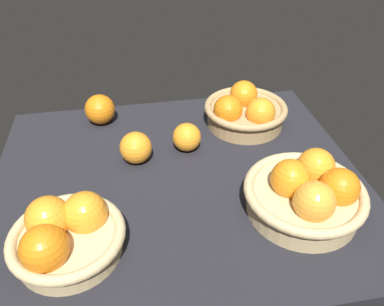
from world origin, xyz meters
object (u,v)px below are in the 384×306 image
at_px(loose_orange_back_gap, 136,148).
at_px(basket_far_right, 245,111).
at_px(basket_near_right, 307,193).
at_px(basket_near_left, 65,235).
at_px(loose_orange_front_gap, 187,137).
at_px(loose_orange_side_gap, 100,109).

bearing_deg(loose_orange_back_gap, basket_far_right, 19.86).
xyz_separation_m(basket_near_right, basket_near_left, (-0.47, -0.02, -0.00)).
relative_size(loose_orange_front_gap, loose_orange_back_gap, 0.93).
bearing_deg(basket_near_right, loose_orange_front_gap, 128.41).
height_order(basket_near_left, loose_orange_back_gap, basket_near_left).
xyz_separation_m(basket_near_right, loose_orange_front_gap, (-0.20, 0.26, -0.01)).
bearing_deg(basket_near_right, basket_far_right, 94.99).
distance_m(basket_far_right, loose_orange_back_gap, 0.32).
xyz_separation_m(loose_orange_front_gap, loose_orange_side_gap, (-0.21, 0.17, 0.01)).
relative_size(basket_near_right, basket_far_right, 1.10).
bearing_deg(basket_far_right, loose_orange_front_gap, -154.54).
distance_m(loose_orange_front_gap, loose_orange_side_gap, 0.27).
bearing_deg(loose_orange_back_gap, loose_orange_side_gap, 113.89).
bearing_deg(basket_far_right, loose_orange_back_gap, -160.14).
distance_m(basket_near_left, basket_far_right, 0.57).
height_order(basket_near_left, basket_far_right, basket_far_right).
height_order(basket_far_right, loose_orange_back_gap, basket_far_right).
bearing_deg(loose_orange_back_gap, basket_near_right, -34.81).
relative_size(basket_far_right, loose_orange_side_gap, 2.74).
bearing_deg(loose_orange_front_gap, loose_orange_back_gap, -168.43).
bearing_deg(basket_far_right, basket_near_right, -85.01).
bearing_deg(basket_near_right, basket_near_left, -177.44).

